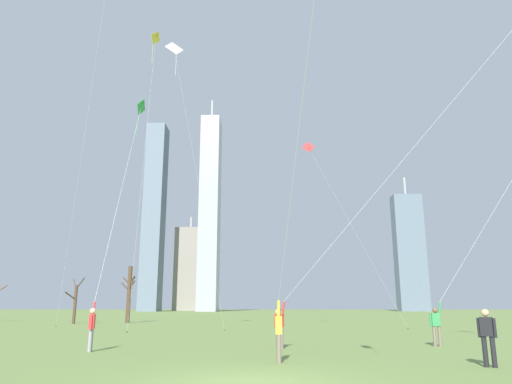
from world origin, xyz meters
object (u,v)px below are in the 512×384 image
(kite_flyer_far_back_pink, at_px, (288,253))
(distant_kite_drifting_left_yellow, at_px, (154,53))
(distant_kite_high_overhead_red, at_px, (316,161))
(bare_tree_center, at_px, (75,301))
(bystander_far_off_by_trees, at_px, (487,334))
(kite_flyer_foreground_right_green, at_px, (104,273))
(kite_flyer_midfield_right_orange, at_px, (344,245))
(bare_tree_rightmost, at_px, (129,293))
(distant_kite_low_near_trees_white, at_px, (177,66))
(kite_flyer_midfield_left_purple, at_px, (460,280))
(distant_kite_drifting_right_blue, at_px, (98,46))

(kite_flyer_far_back_pink, relative_size, distant_kite_drifting_left_yellow, 0.55)
(distant_kite_high_overhead_red, xyz_separation_m, bare_tree_center, (-22.60, 10.04, -10.89))
(bystander_far_off_by_trees, height_order, distant_kite_drifting_left_yellow, distant_kite_drifting_left_yellow)
(bystander_far_off_by_trees, distance_m, distant_kite_drifting_left_yellow, 33.71)
(kite_flyer_far_back_pink, height_order, distant_kite_drifting_left_yellow, distant_kite_drifting_left_yellow)
(kite_flyer_foreground_right_green, bearing_deg, distant_kite_high_overhead_red, 56.03)
(distant_kite_drifting_left_yellow, xyz_separation_m, bare_tree_center, (-9.28, 11.15, -20.06))
(kite_flyer_midfield_right_orange, height_order, bare_tree_center, kite_flyer_midfield_right_orange)
(kite_flyer_foreground_right_green, relative_size, bystander_far_off_by_trees, 8.80)
(bystander_far_off_by_trees, bearing_deg, kite_flyer_far_back_pink, -167.90)
(bystander_far_off_by_trees, height_order, bare_tree_rightmost, bare_tree_rightmost)
(distant_kite_high_overhead_red, relative_size, bare_tree_rightmost, 2.59)
(kite_flyer_far_back_pink, distance_m, distant_kite_drifting_left_yellow, 30.85)
(kite_flyer_far_back_pink, height_order, distant_kite_low_near_trees_white, distant_kite_low_near_trees_white)
(kite_flyer_foreground_right_green, distance_m, distant_kite_high_overhead_red, 21.99)
(bystander_far_off_by_trees, relative_size, distant_kite_low_near_trees_white, 0.08)
(kite_flyer_midfield_left_purple, xyz_separation_m, bystander_far_off_by_trees, (-2.06, -6.70, -1.88))
(distant_kite_drifting_right_blue, bearing_deg, bare_tree_center, 111.94)
(kite_flyer_foreground_right_green, xyz_separation_m, bare_tree_center, (-11.63, 26.32, -0.98))
(distant_kite_high_overhead_red, relative_size, bare_tree_center, 3.39)
(distant_kite_drifting_right_blue, relative_size, bare_tree_center, 6.57)
(bare_tree_rightmost, bearing_deg, kite_flyer_foreground_right_green, -76.08)
(distant_kite_low_near_trees_white, bearing_deg, kite_flyer_foreground_right_green, -93.12)
(kite_flyer_far_back_pink, distance_m, distant_kite_low_near_trees_white, 24.39)
(kite_flyer_far_back_pink, bearing_deg, kite_flyer_midfield_right_orange, 66.59)
(distant_kite_drifting_left_yellow, distance_m, bare_tree_center, 24.75)
(distant_kite_high_overhead_red, distance_m, distant_kite_drifting_left_yellow, 16.20)
(kite_flyer_midfield_left_purple, bearing_deg, distant_kite_low_near_trees_white, 146.77)
(distant_kite_low_near_trees_white, xyz_separation_m, bare_tree_rightmost, (-7.73, 18.28, -15.51))
(kite_flyer_far_back_pink, xyz_separation_m, kite_flyer_midfield_left_purple, (7.85, 7.94, -0.36))
(bystander_far_off_by_trees, distance_m, distant_kite_high_overhead_red, 25.28)
(distant_kite_drifting_right_blue, bearing_deg, kite_flyer_far_back_pink, -56.76)
(bystander_far_off_by_trees, bearing_deg, kite_flyer_midfield_right_orange, 126.37)
(kite_flyer_far_back_pink, bearing_deg, bare_tree_center, 119.86)
(kite_flyer_midfield_right_orange, xyz_separation_m, distant_kite_drifting_left_yellow, (-12.35, 16.48, 18.07))
(distant_kite_drifting_left_yellow, bearing_deg, kite_flyer_midfield_left_purple, -38.85)
(kite_flyer_midfield_left_purple, distance_m, kite_flyer_foreground_right_green, 15.40)
(kite_flyer_midfield_left_purple, bearing_deg, kite_flyer_midfield_right_orange, -157.64)
(bare_tree_center, bearing_deg, kite_flyer_foreground_right_green, -66.16)
(bare_tree_center, bearing_deg, kite_flyer_midfield_right_orange, -51.94)
(kite_flyer_far_back_pink, relative_size, kite_flyer_midfield_left_purple, 1.14)
(bare_tree_center, bearing_deg, bystander_far_off_by_trees, -52.17)
(bystander_far_off_by_trees, distance_m, distant_kite_low_near_trees_white, 27.21)
(kite_flyer_far_back_pink, bearing_deg, distant_kite_high_overhead_red, 81.60)
(bystander_far_off_by_trees, bearing_deg, distant_kite_high_overhead_red, 96.06)
(distant_kite_drifting_right_blue, bearing_deg, kite_flyer_foreground_right_green, -64.89)
(distant_kite_low_near_trees_white, distance_m, bare_tree_rightmost, 25.19)
(kite_flyer_midfield_right_orange, distance_m, bystander_far_off_by_trees, 6.42)
(bystander_far_off_by_trees, relative_size, distant_kite_high_overhead_red, 0.11)
(kite_flyer_midfield_right_orange, bearing_deg, kite_flyer_far_back_pink, -113.41)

